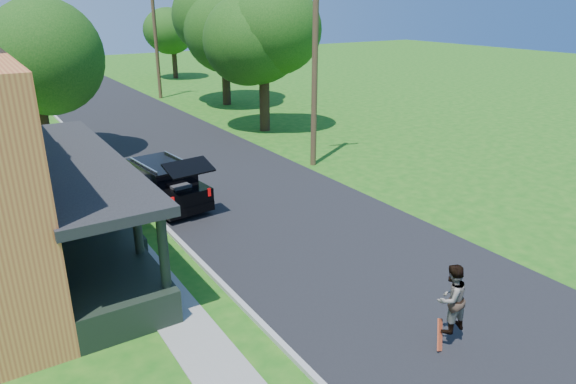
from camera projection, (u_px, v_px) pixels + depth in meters
ground at (383, 278)px, 14.58m from camera, size 140.00×140.00×0.00m
street at (153, 134)px, 30.39m from camera, size 8.00×120.00×0.02m
curb at (81, 144)px, 28.36m from camera, size 0.15×120.00×0.12m
sidewalk at (51, 148)px, 27.58m from camera, size 1.30×120.00×0.03m
black_suv at (165, 183)px, 19.66m from camera, size 2.25×4.84×2.18m
skateboarder at (451, 298)px, 11.37m from camera, size 0.80×0.62×1.64m
skateboard at (440, 335)px, 11.54m from camera, size 0.42×0.34×0.69m
tree_left_mid at (31, 54)px, 24.19m from camera, size 6.20×6.46×7.78m
tree_right_near at (262, 30)px, 29.24m from camera, size 7.66×7.39×9.10m
tree_right_mid at (223, 15)px, 36.87m from camera, size 9.12×8.93×10.24m
tree_right_far at (172, 26)px, 50.67m from camera, size 5.86×5.96×7.83m
utility_pole_near at (315, 53)px, 22.88m from camera, size 1.64×0.58×10.17m
utility_pole_far at (156, 39)px, 40.08m from camera, size 1.68×0.62×8.91m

